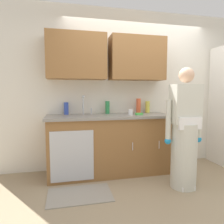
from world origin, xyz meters
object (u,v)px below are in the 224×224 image
at_px(person_at_sink, 184,137).
at_px(bottle_water_tall, 148,107).
at_px(bottle_cleaner_spray, 107,107).
at_px(sponge, 139,114).
at_px(bottle_water_short, 66,108).
at_px(sink, 87,116).
at_px(cup_by_sink, 131,112).
at_px(bottle_dish_liquid, 138,106).

xyz_separation_m(person_at_sink, bottle_water_tall, (-0.15, 0.94, 0.35)).
relative_size(bottle_cleaner_spray, sponge, 1.92).
relative_size(bottle_water_tall, bottle_cleaner_spray, 0.96).
bearing_deg(bottle_water_short, sink, -34.41).
height_order(bottle_water_tall, cup_by_sink, bottle_water_tall).
relative_size(bottle_water_tall, cup_by_sink, 2.25).
distance_m(bottle_water_tall, bottle_dish_liquid, 0.19).
bearing_deg(bottle_cleaner_spray, person_at_sink, -46.23).
distance_m(bottle_cleaner_spray, bottle_dish_liquid, 0.55).
xyz_separation_m(bottle_water_tall, bottle_dish_liquid, (-0.18, -0.03, 0.02)).
distance_m(person_at_sink, sponge, 0.80).
distance_m(person_at_sink, cup_by_sink, 0.90).
height_order(bottle_cleaner_spray, bottle_water_short, bottle_cleaner_spray).
bearing_deg(person_at_sink, sink, 149.42).
bearing_deg(bottle_water_tall, cup_by_sink, -144.77).
relative_size(bottle_dish_liquid, cup_by_sink, 2.78).
bearing_deg(bottle_dish_liquid, sink, -169.15).
height_order(cup_by_sink, sponge, cup_by_sink).
bearing_deg(bottle_cleaner_spray, cup_by_sink, -38.52).
height_order(sink, bottle_cleaner_spray, sink).
height_order(bottle_water_tall, bottle_cleaner_spray, bottle_cleaner_spray).
bearing_deg(bottle_water_tall, sink, -169.22).
height_order(person_at_sink, cup_by_sink, person_at_sink).
distance_m(bottle_cleaner_spray, sponge, 0.54).
bearing_deg(bottle_water_tall, bottle_water_short, 179.94).
relative_size(sink, cup_by_sink, 5.53).
relative_size(person_at_sink, bottle_dish_liquid, 6.46).
bearing_deg(bottle_water_short, bottle_water_tall, -0.06).
relative_size(person_at_sink, sponge, 14.73).
xyz_separation_m(person_at_sink, bottle_water_short, (-1.54, 0.94, 0.35)).
xyz_separation_m(bottle_cleaner_spray, bottle_water_short, (-0.67, 0.03, -0.01)).
bearing_deg(person_at_sink, bottle_water_tall, 98.79).
bearing_deg(sponge, bottle_water_short, 164.84).
distance_m(sink, sponge, 0.83).
bearing_deg(bottle_water_tall, sponge, -131.46).
bearing_deg(sponge, cup_by_sink, 172.04).
xyz_separation_m(sink, person_at_sink, (1.24, -0.73, -0.23)).
relative_size(cup_by_sink, sponge, 0.82).
bearing_deg(sink, bottle_water_tall, 10.78).
distance_m(sink, bottle_water_short, 0.39).
distance_m(bottle_water_tall, cup_by_sink, 0.50).
bearing_deg(bottle_water_short, bottle_dish_liquid, -1.66).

